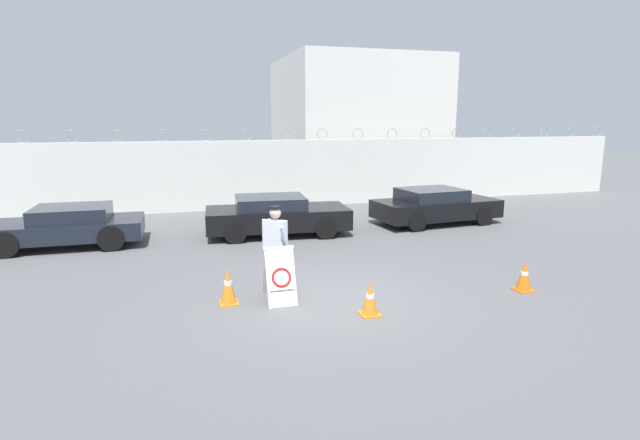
{
  "coord_description": "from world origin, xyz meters",
  "views": [
    {
      "loc": [
        -2.97,
        -9.15,
        3.6
      ],
      "look_at": [
        0.39,
        2.09,
        1.23
      ],
      "focal_mm": 28.0,
      "sensor_mm": 36.0,
      "label": 1
    }
  ],
  "objects_px": {
    "parked_car_far_side": "(435,206)",
    "barricade_sign": "(279,275)",
    "security_guard": "(276,244)",
    "traffic_cone_far": "(524,276)",
    "parked_car_front_coupe": "(67,226)",
    "parked_car_rear_sedan": "(276,215)",
    "traffic_cone_mid": "(370,299)",
    "traffic_cone_near": "(228,286)"
  },
  "relations": [
    {
      "from": "traffic_cone_near",
      "to": "traffic_cone_far",
      "type": "bearing_deg",
      "value": -9.48
    },
    {
      "from": "security_guard",
      "to": "parked_car_far_side",
      "type": "relative_size",
      "value": 0.41
    },
    {
      "from": "parked_car_rear_sedan",
      "to": "traffic_cone_mid",
      "type": "bearing_deg",
      "value": -82.67
    },
    {
      "from": "barricade_sign",
      "to": "traffic_cone_near",
      "type": "distance_m",
      "value": 1.03
    },
    {
      "from": "traffic_cone_near",
      "to": "parked_car_rear_sedan",
      "type": "bearing_deg",
      "value": 69.28
    },
    {
      "from": "barricade_sign",
      "to": "traffic_cone_far",
      "type": "bearing_deg",
      "value": -9.26
    },
    {
      "from": "barricade_sign",
      "to": "parked_car_far_side",
      "type": "height_order",
      "value": "parked_car_far_side"
    },
    {
      "from": "traffic_cone_near",
      "to": "parked_car_front_coupe",
      "type": "xyz_separation_m",
      "value": [
        -3.91,
        5.93,
        0.23
      ]
    },
    {
      "from": "traffic_cone_far",
      "to": "barricade_sign",
      "type": "bearing_deg",
      "value": 170.37
    },
    {
      "from": "parked_car_rear_sedan",
      "to": "parked_car_far_side",
      "type": "height_order",
      "value": "parked_car_far_side"
    },
    {
      "from": "barricade_sign",
      "to": "parked_car_front_coupe",
      "type": "distance_m",
      "value": 7.82
    },
    {
      "from": "security_guard",
      "to": "parked_car_far_side",
      "type": "height_order",
      "value": "security_guard"
    },
    {
      "from": "barricade_sign",
      "to": "security_guard",
      "type": "distance_m",
      "value": 0.77
    },
    {
      "from": "security_guard",
      "to": "traffic_cone_near",
      "type": "xyz_separation_m",
      "value": [
        -1.06,
        -0.43,
        -0.67
      ]
    },
    {
      "from": "barricade_sign",
      "to": "traffic_cone_near",
      "type": "height_order",
      "value": "barricade_sign"
    },
    {
      "from": "barricade_sign",
      "to": "parked_car_front_coupe",
      "type": "relative_size",
      "value": 0.27
    },
    {
      "from": "barricade_sign",
      "to": "parked_car_rear_sedan",
      "type": "xyz_separation_m",
      "value": [
        1.15,
        5.85,
        0.07
      ]
    },
    {
      "from": "traffic_cone_mid",
      "to": "parked_car_rear_sedan",
      "type": "relative_size",
      "value": 0.14
    },
    {
      "from": "parked_car_front_coupe",
      "to": "parked_car_rear_sedan",
      "type": "distance_m",
      "value": 6.07
    },
    {
      "from": "parked_car_front_coupe",
      "to": "parked_car_rear_sedan",
      "type": "relative_size",
      "value": 0.93
    },
    {
      "from": "security_guard",
      "to": "traffic_cone_mid",
      "type": "height_order",
      "value": "security_guard"
    },
    {
      "from": "security_guard",
      "to": "parked_car_far_side",
      "type": "xyz_separation_m",
      "value": [
        6.79,
        5.38,
        -0.42
      ]
    },
    {
      "from": "traffic_cone_near",
      "to": "traffic_cone_far",
      "type": "xyz_separation_m",
      "value": [
        6.15,
        -1.03,
        -0.04
      ]
    },
    {
      "from": "traffic_cone_mid",
      "to": "parked_car_far_side",
      "type": "xyz_separation_m",
      "value": [
        5.38,
        7.16,
        0.31
      ]
    },
    {
      "from": "traffic_cone_mid",
      "to": "parked_car_far_side",
      "type": "height_order",
      "value": "parked_car_far_side"
    },
    {
      "from": "security_guard",
      "to": "traffic_cone_near",
      "type": "relative_size",
      "value": 2.47
    },
    {
      "from": "parked_car_far_side",
      "to": "barricade_sign",
      "type": "bearing_deg",
      "value": -143.81
    },
    {
      "from": "traffic_cone_near",
      "to": "parked_car_front_coupe",
      "type": "height_order",
      "value": "parked_car_front_coupe"
    },
    {
      "from": "traffic_cone_mid",
      "to": "traffic_cone_far",
      "type": "xyz_separation_m",
      "value": [
        3.67,
        0.32,
        0.01
      ]
    },
    {
      "from": "traffic_cone_near",
      "to": "parked_car_far_side",
      "type": "xyz_separation_m",
      "value": [
        7.85,
        5.81,
        0.26
      ]
    },
    {
      "from": "traffic_cone_near",
      "to": "traffic_cone_mid",
      "type": "relative_size",
      "value": 1.16
    },
    {
      "from": "parked_car_front_coupe",
      "to": "parked_car_far_side",
      "type": "xyz_separation_m",
      "value": [
        11.76,
        -0.12,
        0.02
      ]
    },
    {
      "from": "barricade_sign",
      "to": "security_guard",
      "type": "height_order",
      "value": "security_guard"
    },
    {
      "from": "traffic_cone_far",
      "to": "parked_car_rear_sedan",
      "type": "xyz_separation_m",
      "value": [
        -3.99,
        6.72,
        0.31
      ]
    },
    {
      "from": "traffic_cone_far",
      "to": "security_guard",
      "type": "bearing_deg",
      "value": 163.97
    },
    {
      "from": "parked_car_far_side",
      "to": "parked_car_rear_sedan",
      "type": "bearing_deg",
      "value": 176.3
    },
    {
      "from": "security_guard",
      "to": "traffic_cone_far",
      "type": "height_order",
      "value": "security_guard"
    },
    {
      "from": "security_guard",
      "to": "traffic_cone_mid",
      "type": "distance_m",
      "value": 2.39
    },
    {
      "from": "security_guard",
      "to": "traffic_cone_far",
      "type": "xyz_separation_m",
      "value": [
        5.08,
        -1.46,
        -0.72
      ]
    },
    {
      "from": "parked_car_far_side",
      "to": "traffic_cone_near",
      "type": "bearing_deg",
      "value": -148.37
    },
    {
      "from": "barricade_sign",
      "to": "security_guard",
      "type": "xyz_separation_m",
      "value": [
        0.06,
        0.59,
        0.49
      ]
    },
    {
      "from": "parked_car_far_side",
      "to": "parked_car_front_coupe",
      "type": "bearing_deg",
      "value": 174.54
    }
  ]
}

